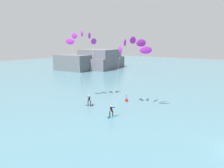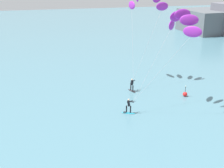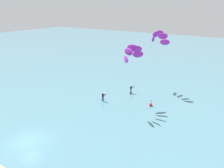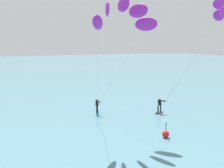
{
  "view_description": "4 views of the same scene",
  "coord_description": "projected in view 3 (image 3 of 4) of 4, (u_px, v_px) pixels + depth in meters",
  "views": [
    {
      "loc": [
        -22.04,
        -1.37,
        9.95
      ],
      "look_at": [
        3.45,
        17.88,
        3.88
      ],
      "focal_mm": 35.11,
      "sensor_mm": 36.0,
      "label": 1
    },
    {
      "loc": [
        -8.68,
        -13.02,
        14.26
      ],
      "look_at": [
        -1.25,
        16.48,
        3.22
      ],
      "focal_mm": 49.15,
      "sensor_mm": 36.0,
      "label": 2
    },
    {
      "loc": [
        22.6,
        -14.31,
        16.44
      ],
      "look_at": [
        1.08,
        17.62,
        2.89
      ],
      "focal_mm": 35.68,
      "sensor_mm": 36.0,
      "label": 3
    },
    {
      "loc": [
        23.27,
        7.9,
        7.4
      ],
      "look_at": [
        -1.04,
        17.98,
        2.8
      ],
      "focal_mm": 37.9,
      "sensor_mm": 36.0,
      "label": 4
    }
  ],
  "objects": [
    {
      "name": "kitesurfer_mid_water",
      "position": [
        158.0,
        39.0,
        42.52
      ],
      "size": [
        6.31,
        7.44,
        12.09
      ],
      "color": "#333338",
      "rests_on": "ground"
    },
    {
      "name": "kitesurfer_nearshore",
      "position": [
        131.0,
        54.0,
        34.93
      ],
      "size": [
        7.41,
        5.83,
        10.86
      ],
      "color": "#23ADD1",
      "rests_on": "ground"
    },
    {
      "name": "marker_buoy",
      "position": [
        151.0,
        104.0,
        38.53
      ],
      "size": [
        0.56,
        0.56,
        1.38
      ],
      "color": "red",
      "rests_on": "ground"
    },
    {
      "name": "ground_plane",
      "position": [
        28.0,
        141.0,
        28.56
      ],
      "size": [
        240.0,
        240.0,
        0.0
      ],
      "primitive_type": "plane",
      "color": "slate"
    }
  ]
}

